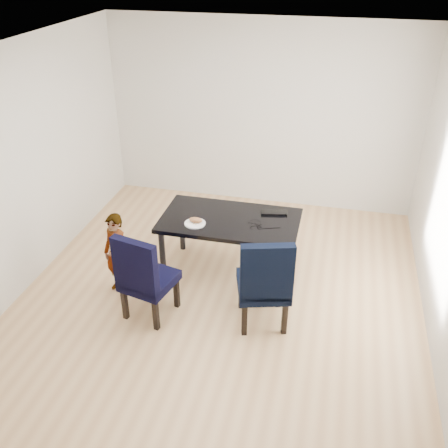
% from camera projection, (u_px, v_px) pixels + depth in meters
% --- Properties ---
extents(floor, '(4.50, 5.00, 0.01)m').
position_uv_depth(floor, '(220.00, 297.00, 5.74)').
color(floor, tan).
rests_on(floor, ground).
extents(ceiling, '(4.50, 5.00, 0.01)m').
position_uv_depth(ceiling, '(219.00, 53.00, 4.38)').
color(ceiling, white).
rests_on(ceiling, wall_back).
extents(wall_back, '(4.50, 0.01, 2.70)m').
position_uv_depth(wall_back, '(261.00, 116.00, 7.16)').
color(wall_back, silver).
rests_on(wall_back, ground).
extents(wall_front, '(4.50, 0.01, 2.70)m').
position_uv_depth(wall_front, '(118.00, 374.00, 2.95)').
color(wall_front, silver).
rests_on(wall_front, ground).
extents(wall_left, '(0.01, 5.00, 2.70)m').
position_uv_depth(wall_left, '(22.00, 170.00, 5.51)').
color(wall_left, silver).
rests_on(wall_left, ground).
extents(dining_table, '(1.60, 0.90, 0.75)m').
position_uv_depth(dining_table, '(230.00, 246.00, 5.97)').
color(dining_table, black).
rests_on(dining_table, floor).
extents(chair_left, '(0.60, 0.62, 1.04)m').
position_uv_depth(chair_left, '(149.00, 273.00, 5.24)').
color(chair_left, black).
rests_on(chair_left, floor).
extents(chair_right, '(0.65, 0.67, 1.09)m').
position_uv_depth(chair_right, '(263.00, 279.00, 5.12)').
color(chair_right, black).
rests_on(chair_right, floor).
extents(child, '(0.42, 0.35, 0.99)m').
position_uv_depth(child, '(117.00, 254.00, 5.59)').
color(child, '#E94D13').
rests_on(child, floor).
extents(plate, '(0.25, 0.25, 0.01)m').
position_uv_depth(plate, '(195.00, 223.00, 5.67)').
color(plate, white).
rests_on(plate, dining_table).
extents(sandwich, '(0.17, 0.11, 0.06)m').
position_uv_depth(sandwich, '(196.00, 220.00, 5.67)').
color(sandwich, '#9E6238').
rests_on(sandwich, plate).
extents(laptop, '(0.34, 0.26, 0.02)m').
position_uv_depth(laptop, '(274.00, 211.00, 5.93)').
color(laptop, black).
rests_on(laptop, dining_table).
extents(cable_tangle, '(0.16, 0.16, 0.01)m').
position_uv_depth(cable_tangle, '(256.00, 227.00, 5.61)').
color(cable_tangle, black).
rests_on(cable_tangle, dining_table).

